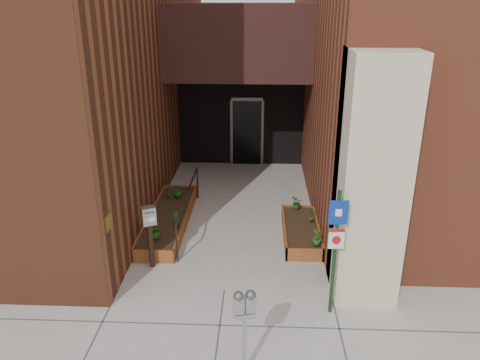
# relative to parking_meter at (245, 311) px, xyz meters

# --- Properties ---
(ground) EXTENTS (80.00, 80.00, 0.00)m
(ground) POSITION_rel_parking_meter_xyz_m (-0.45, 2.04, -1.10)
(ground) COLOR #9E9991
(ground) RESTS_ON ground
(architecture) EXTENTS (20.00, 14.60, 10.00)m
(architecture) POSITION_rel_parking_meter_xyz_m (-0.63, 8.93, 3.88)
(architecture) COLOR brown
(architecture) RESTS_ON ground
(planter_left) EXTENTS (0.90, 3.60, 0.30)m
(planter_left) POSITION_rel_parking_meter_xyz_m (-2.00, 4.74, -0.96)
(planter_left) COLOR brown
(planter_left) RESTS_ON ground
(planter_right) EXTENTS (0.80, 2.20, 0.30)m
(planter_right) POSITION_rel_parking_meter_xyz_m (1.15, 4.24, -0.96)
(planter_right) COLOR brown
(planter_right) RESTS_ON ground
(handrail) EXTENTS (0.04, 3.34, 0.90)m
(handrail) POSITION_rel_parking_meter_xyz_m (-1.50, 4.69, -0.35)
(handrail) COLOR black
(handrail) RESTS_ON ground
(parking_meter) EXTENTS (0.33, 0.18, 1.42)m
(parking_meter) POSITION_rel_parking_meter_xyz_m (0.00, 0.00, 0.00)
(parking_meter) COLOR #99999B
(parking_meter) RESTS_ON ground
(sign_post) EXTENTS (0.31, 0.08, 2.30)m
(sign_post) POSITION_rel_parking_meter_xyz_m (1.45, 1.48, 0.32)
(sign_post) COLOR #133618
(sign_post) RESTS_ON ground
(payment_dropbox) EXTENTS (0.32, 0.29, 1.33)m
(payment_dropbox) POSITION_rel_parking_meter_xyz_m (-1.99, 2.84, -0.14)
(payment_dropbox) COLOR black
(payment_dropbox) RESTS_ON ground
(shrub_left_a) EXTENTS (0.41, 0.41, 0.38)m
(shrub_left_a) POSITION_rel_parking_meter_xyz_m (-2.04, 3.52, -0.61)
(shrub_left_a) COLOR #2C611B
(shrub_left_a) RESTS_ON planter_left
(shrub_left_b) EXTENTS (0.25, 0.25, 0.32)m
(shrub_left_b) POSITION_rel_parking_meter_xyz_m (-1.70, 4.11, -0.64)
(shrub_left_b) COLOR #215819
(shrub_left_b) RESTS_ON planter_left
(shrub_left_c) EXTENTS (0.27, 0.27, 0.35)m
(shrub_left_c) POSITION_rel_parking_meter_xyz_m (-1.94, 5.72, -0.62)
(shrub_left_c) COLOR #1C5F1B
(shrub_left_c) RESTS_ON planter_left
(shrub_left_d) EXTENTS (0.22, 0.22, 0.38)m
(shrub_left_d) POSITION_rel_parking_meter_xyz_m (-2.18, 5.69, -0.61)
(shrub_left_d) COLOR #1B5919
(shrub_left_d) RESTS_ON planter_left
(shrub_right_a) EXTENTS (0.26, 0.26, 0.34)m
(shrub_right_a) POSITION_rel_parking_meter_xyz_m (1.40, 3.34, -0.63)
(shrub_right_a) COLOR #255E1B
(shrub_right_a) RESTS_ON planter_right
(shrub_right_b) EXTENTS (0.22, 0.22, 0.31)m
(shrub_right_b) POSITION_rel_parking_meter_xyz_m (1.40, 4.44, -0.64)
(shrub_right_b) COLOR #27601B
(shrub_right_b) RESTS_ON planter_right
(shrub_right_c) EXTENTS (0.35, 0.35, 0.30)m
(shrub_right_c) POSITION_rel_parking_meter_xyz_m (1.10, 5.14, -0.65)
(shrub_right_c) COLOR #235B1A
(shrub_right_c) RESTS_ON planter_right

